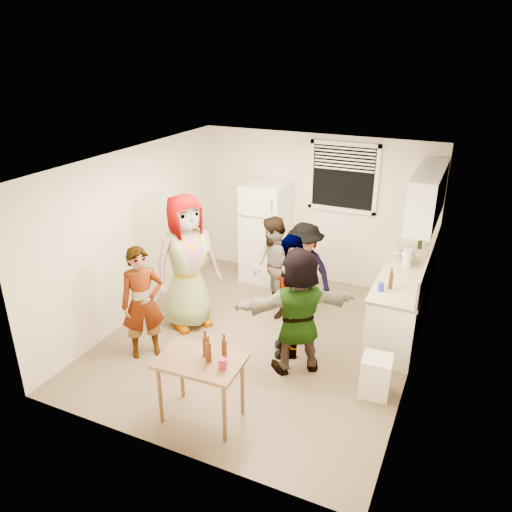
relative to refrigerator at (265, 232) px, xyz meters
The scene contains 23 objects.
room 2.20m from the refrigerator, 68.25° to the right, with size 4.00×4.50×2.50m, color silver, non-canonical shape.
window 1.60m from the refrigerator, 15.38° to the left, with size 1.12×0.10×1.06m, color white, non-canonical shape.
refrigerator is the anchor object (origin of this frame).
counter_lower 2.59m from the refrigerator, 16.59° to the right, with size 0.60×2.20×0.86m, color white.
countertop 2.56m from the refrigerator, 16.59° to the right, with size 0.64×2.22×0.04m, color beige.
backsplash 2.84m from the refrigerator, 14.94° to the right, with size 0.03×2.20×0.36m, color beige.
upper_cabinets 2.85m from the refrigerator, 11.61° to the right, with size 0.34×1.60×0.70m, color white.
kettle 2.44m from the refrigerator, ahead, with size 0.27×0.22×0.22m, color silver, non-canonical shape.
paper_towel 2.50m from the refrigerator, 13.68° to the right, with size 0.12×0.12×0.27m, color white.
wine_bottle 2.51m from the refrigerator, ahead, with size 0.07×0.07×0.27m, color black.
beer_bottle_counter 2.72m from the refrigerator, 30.22° to the right, with size 0.06×0.06×0.21m, color #47230C.
blue_cup 2.69m from the refrigerator, 33.21° to the right, with size 0.08×0.08×0.11m, color #2122CB.
picture_frame 2.69m from the refrigerator, ahead, with size 0.02×0.17×0.14m, color gold.
trash_bin 3.46m from the refrigerator, 44.17° to the right, with size 0.34×0.34×0.49m, color white.
serving_table 3.76m from the refrigerator, 77.14° to the right, with size 0.90×0.60×0.76m, color brown, non-canonical shape.
beer_bottle_table 3.58m from the refrigerator, 73.29° to the right, with size 0.06×0.06×0.22m, color #47230C.
red_cup 3.77m from the refrigerator, 72.99° to the right, with size 0.09×0.09×0.11m, color maroon.
guest_grey 2.11m from the refrigerator, 100.95° to the right, with size 0.96×1.97×0.63m, color gray.
guest_stripe 2.97m from the refrigerator, 99.76° to the right, with size 0.55×1.52×0.36m, color #141933.
guest_back_left 1.53m from the refrigerator, 60.99° to the right, with size 0.74×1.53×0.58m, color #523324.
guest_back_right 1.69m from the refrigerator, 43.51° to the right, with size 0.96×1.48×0.55m, color #3F3F44.
guest_black 2.48m from the refrigerator, 58.25° to the right, with size 0.98×1.68×0.41m, color black.
guest_orange 2.83m from the refrigerator, 57.88° to the right, with size 1.52×1.63×0.48m, color #BE7446.
Camera 1 is at (2.42, -5.42, 3.80)m, focal length 35.00 mm.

